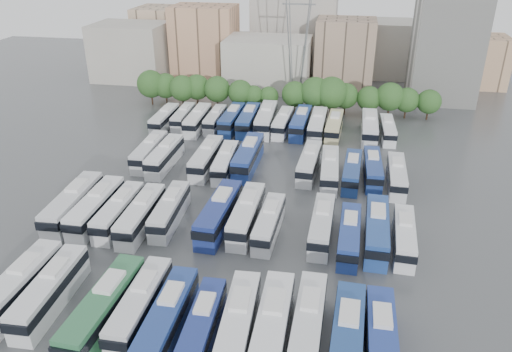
% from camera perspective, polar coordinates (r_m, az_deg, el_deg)
% --- Properties ---
extents(ground, '(220.00, 220.00, 0.00)m').
position_cam_1_polar(ground, '(69.61, -1.75, -3.70)').
color(ground, '#424447').
rests_on(ground, ground).
extents(tree_line, '(64.43, 7.69, 8.34)m').
position_cam_1_polar(tree_line, '(106.38, 2.65, 9.54)').
color(tree_line, black).
rests_on(tree_line, ground).
extents(city_buildings, '(102.00, 35.00, 20.00)m').
position_cam_1_polar(city_buildings, '(135.11, 1.62, 14.69)').
color(city_buildings, '#9E998E').
rests_on(city_buildings, ground).
extents(apartment_tower, '(14.00, 14.00, 26.00)m').
position_cam_1_polar(apartment_tower, '(120.76, 20.97, 14.15)').
color(apartment_tower, silver).
rests_on(apartment_tower, ground).
extents(electricity_pylon, '(9.00, 6.91, 33.83)m').
position_cam_1_polar(electricity_pylon, '(110.69, 4.89, 17.74)').
color(electricity_pylon, slate).
rests_on(electricity_pylon, ground).
extents(bus_r0_s1, '(2.94, 13.01, 4.08)m').
position_cam_1_polar(bus_r0_s1, '(57.52, -25.51, -11.38)').
color(bus_r0_s1, silver).
rests_on(bus_r0_s1, ground).
extents(bus_r0_s2, '(3.15, 12.42, 3.87)m').
position_cam_1_polar(bus_r0_s2, '(55.94, -22.45, -11.99)').
color(bus_r0_s2, silver).
rests_on(bus_r0_s2, ground).
extents(bus_r0_s4, '(3.40, 13.34, 4.15)m').
position_cam_1_polar(bus_r0_s4, '(51.81, -16.97, -14.19)').
color(bus_r0_s4, '#2D6A42').
rests_on(bus_r0_s4, ground).
extents(bus_r0_s5, '(2.69, 12.05, 3.78)m').
position_cam_1_polar(bus_r0_s5, '(51.58, -13.07, -14.11)').
color(bus_r0_s5, silver).
rests_on(bus_r0_s5, ground).
extents(bus_r0_s6, '(2.78, 12.36, 3.87)m').
position_cam_1_polar(bus_r0_s6, '(49.49, -10.10, -15.73)').
color(bus_r0_s6, navy).
rests_on(bus_r0_s6, ground).
extents(bus_r0_s7, '(2.80, 11.34, 3.54)m').
position_cam_1_polar(bus_r0_s7, '(48.47, -6.20, -16.75)').
color(bus_r0_s7, navy).
rests_on(bus_r0_s7, ground).
extents(bus_r0_s8, '(3.35, 12.64, 3.93)m').
position_cam_1_polar(bus_r0_s8, '(48.10, -2.07, -16.68)').
color(bus_r0_s8, silver).
rests_on(bus_r0_s8, ground).
extents(bus_r0_s9, '(3.02, 13.10, 4.10)m').
position_cam_1_polar(bus_r0_s9, '(47.65, 1.85, -17.03)').
color(bus_r0_s9, silver).
rests_on(bus_r0_s9, ground).
extents(bus_r0_s10, '(2.83, 12.22, 3.82)m').
position_cam_1_polar(bus_r0_s10, '(48.48, 5.98, -16.50)').
color(bus_r0_s10, silver).
rests_on(bus_r0_s10, ground).
extents(bus_r0_s11, '(3.32, 12.93, 4.02)m').
position_cam_1_polar(bus_r0_s11, '(47.31, 10.34, -18.01)').
color(bus_r0_s11, navy).
rests_on(bus_r0_s11, ground).
extents(bus_r0_s12, '(2.66, 12.09, 3.79)m').
position_cam_1_polar(bus_r0_s12, '(47.98, 14.12, -17.89)').
color(bus_r0_s12, navy).
rests_on(bus_r0_s12, ground).
extents(bus_r1_s0, '(3.52, 13.54, 4.21)m').
position_cam_1_polar(bus_r1_s0, '(70.79, -20.15, -2.99)').
color(bus_r1_s0, silver).
rests_on(bus_r1_s0, ground).
extents(bus_r1_s1, '(2.91, 12.79, 4.00)m').
position_cam_1_polar(bus_r1_s1, '(69.19, -17.82, -3.40)').
color(bus_r1_s1, silver).
rests_on(bus_r1_s1, ground).
extents(bus_r1_s2, '(2.70, 11.93, 3.74)m').
position_cam_1_polar(bus_r1_s2, '(67.66, -15.42, -3.89)').
color(bus_r1_s2, silver).
rests_on(bus_r1_s2, ground).
extents(bus_r1_s3, '(2.90, 12.27, 3.83)m').
position_cam_1_polar(bus_r1_s3, '(66.04, -13.01, -4.32)').
color(bus_r1_s3, silver).
rests_on(bus_r1_s3, ground).
extents(bus_r1_s4, '(3.05, 11.81, 3.67)m').
position_cam_1_polar(bus_r1_s4, '(66.50, -9.82, -3.86)').
color(bus_r1_s4, silver).
rests_on(bus_r1_s4, ground).
extents(bus_r1_s6, '(3.47, 13.30, 4.14)m').
position_cam_1_polar(bus_r1_s6, '(64.67, -4.24, -4.20)').
color(bus_r1_s6, navy).
rests_on(bus_r1_s6, ground).
extents(bus_r1_s7, '(2.89, 12.57, 3.93)m').
position_cam_1_polar(bus_r1_s7, '(64.35, -1.10, -4.40)').
color(bus_r1_s7, silver).
rests_on(bus_r1_s7, ground).
extents(bus_r1_s8, '(2.81, 11.25, 3.51)m').
position_cam_1_polar(bus_r1_s8, '(63.00, 1.49, -5.35)').
color(bus_r1_s8, silver).
rests_on(bus_r1_s8, ground).
extents(bus_r1_s10, '(2.80, 11.75, 3.67)m').
position_cam_1_polar(bus_r1_s10, '(62.93, 7.53, -5.55)').
color(bus_r1_s10, silver).
rests_on(bus_r1_s10, ground).
extents(bus_r1_s11, '(2.76, 11.43, 3.57)m').
position_cam_1_polar(bus_r1_s11, '(61.54, 10.62, -6.65)').
color(bus_r1_s11, navy).
rests_on(bus_r1_s11, ground).
extents(bus_r1_s12, '(3.17, 12.80, 3.99)m').
position_cam_1_polar(bus_r1_s12, '(62.92, 13.63, -5.96)').
color(bus_r1_s12, navy).
rests_on(bus_r1_s12, ground).
extents(bus_r1_s13, '(2.95, 11.23, 3.49)m').
position_cam_1_polar(bus_r1_s13, '(62.95, 16.58, -6.60)').
color(bus_r1_s13, silver).
rests_on(bus_r1_s13, ground).
extents(bus_r2_s1, '(2.93, 12.08, 3.77)m').
position_cam_1_polar(bus_r2_s1, '(84.80, -12.07, 2.79)').
color(bus_r2_s1, silver).
rests_on(bus_r2_s1, ground).
extents(bus_r2_s2, '(2.71, 12.20, 3.82)m').
position_cam_1_polar(bus_r2_s2, '(82.56, -10.38, 2.31)').
color(bus_r2_s2, silver).
rests_on(bus_r2_s2, ground).
extents(bus_r2_s4, '(2.74, 12.48, 3.92)m').
position_cam_1_polar(bus_r2_s4, '(80.74, -5.70, 2.10)').
color(bus_r2_s4, silver).
rests_on(bus_r2_s4, ground).
extents(bus_r2_s5, '(3.06, 11.66, 3.62)m').
position_cam_1_polar(bus_r2_s5, '(79.36, -3.52, 1.63)').
color(bus_r2_s5, silver).
rests_on(bus_r2_s5, ground).
extents(bus_r2_s6, '(3.01, 13.38, 4.19)m').
position_cam_1_polar(bus_r2_s6, '(80.52, -0.91, 2.27)').
color(bus_r2_s6, navy).
rests_on(bus_r2_s6, ground).
extents(bus_r2_s9, '(3.23, 12.12, 3.77)m').
position_cam_1_polar(bus_r2_s9, '(79.26, 6.10, 1.55)').
color(bus_r2_s9, silver).
rests_on(bus_r2_s9, ground).
extents(bus_r2_s10, '(3.03, 12.20, 3.80)m').
position_cam_1_polar(bus_r2_s10, '(77.38, 8.41, 0.79)').
color(bus_r2_s10, silver).
rests_on(bus_r2_s10, ground).
extents(bus_r2_s11, '(3.00, 11.48, 3.57)m').
position_cam_1_polar(bus_r2_s11, '(77.54, 10.91, 0.55)').
color(bus_r2_s11, navy).
rests_on(bus_r2_s11, ground).
extents(bus_r2_s12, '(2.84, 11.64, 3.63)m').
position_cam_1_polar(bus_r2_s12, '(79.04, 13.20, 0.85)').
color(bus_r2_s12, navy).
rests_on(bus_r2_s12, ground).
extents(bus_r2_s13, '(2.70, 11.56, 3.61)m').
position_cam_1_polar(bus_r2_s13, '(77.75, 15.78, 0.09)').
color(bus_r2_s13, silver).
rests_on(bus_r2_s13, ground).
extents(bus_r3_s0, '(2.59, 11.54, 3.61)m').
position_cam_1_polar(bus_r3_s0, '(99.80, -10.41, 6.47)').
color(bus_r3_s0, silver).
rests_on(bus_r3_s0, ground).
extents(bus_r3_s1, '(2.71, 10.86, 3.39)m').
position_cam_1_polar(bus_r3_s1, '(100.70, -8.30, 6.74)').
color(bus_r3_s1, silver).
rests_on(bus_r3_s1, ground).
extents(bus_r3_s2, '(2.97, 12.33, 3.85)m').
position_cam_1_polar(bus_r3_s2, '(97.96, -6.69, 6.42)').
color(bus_r3_s2, silver).
rests_on(bus_r3_s2, ground).
extents(bus_r3_s3, '(2.51, 10.93, 3.42)m').
position_cam_1_polar(bus_r3_s3, '(98.48, -4.69, 6.49)').
color(bus_r3_s3, silver).
rests_on(bus_r3_s3, ground).
extents(bus_r3_s4, '(2.97, 12.48, 3.90)m').
position_cam_1_polar(bus_r3_s4, '(97.60, -2.77, 6.51)').
color(bus_r3_s4, navy).
rests_on(bus_r3_s4, ground).
extents(bus_r3_s5, '(2.94, 12.71, 3.98)m').
position_cam_1_polar(bus_r3_s5, '(97.06, -0.89, 6.45)').
color(bus_r3_s5, navy).
rests_on(bus_r3_s5, ground).
extents(bus_r3_s6, '(3.45, 13.77, 4.29)m').
position_cam_1_polar(bus_r3_s6, '(97.01, 1.15, 6.54)').
color(bus_r3_s6, silver).
rests_on(bus_r3_s6, ground).
extents(bus_r3_s7, '(3.03, 11.77, 3.66)m').
position_cam_1_polar(bus_r3_s7, '(96.23, 3.09, 6.14)').
color(bus_r3_s7, white).
rests_on(bus_r3_s7, ground).
extents(bus_r3_s8, '(3.25, 12.81, 3.99)m').
position_cam_1_polar(bus_r3_s8, '(95.97, 5.13, 6.12)').
color(bus_r3_s8, navy).
rests_on(bus_r3_s8, ground).
extents(bus_r3_s9, '(2.98, 12.69, 3.97)m').
position_cam_1_polar(bus_r3_s9, '(95.19, 7.04, 5.85)').
color(bus_r3_s9, white).
rests_on(bus_r3_s9, ground).
extents(bus_r3_s10, '(3.14, 12.17, 3.79)m').
position_cam_1_polar(bus_r3_s10, '(95.03, 8.92, 5.63)').
color(bus_r3_s10, beige).
rests_on(bus_r3_s10, ground).
extents(bus_r3_s12, '(2.92, 13.16, 4.13)m').
position_cam_1_polar(bus_r3_s12, '(95.20, 12.84, 5.43)').
color(bus_r3_s12, silver).
rests_on(bus_r3_s12, ground).
extents(bus_r3_s13, '(2.73, 10.89, 3.39)m').
position_cam_1_polar(bus_r3_s13, '(96.01, 14.81, 5.16)').
color(bus_r3_s13, white).
rests_on(bus_r3_s13, ground).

